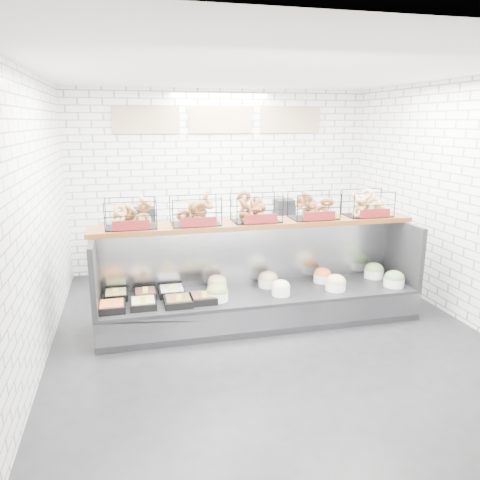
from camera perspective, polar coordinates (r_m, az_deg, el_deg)
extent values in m
plane|color=black|center=(5.81, 3.27, -11.01)|extent=(5.50, 5.50, 0.00)
cube|color=white|center=(7.99, -2.33, 7.21)|extent=(5.00, 0.02, 3.00)
cube|color=white|center=(5.20, -23.87, 2.20)|extent=(0.02, 5.50, 3.00)
cube|color=white|center=(6.53, 25.04, 4.30)|extent=(0.02, 5.50, 3.00)
cube|color=white|center=(5.28, 3.76, 19.90)|extent=(5.00, 5.50, 0.02)
cube|color=tan|center=(7.75, -11.37, 14.15)|extent=(1.05, 0.03, 0.42)
cube|color=tan|center=(7.90, -2.36, 14.40)|extent=(1.05, 0.03, 0.42)
cube|color=tan|center=(8.22, 6.13, 14.33)|extent=(1.05, 0.03, 0.42)
cube|color=black|center=(5.99, 2.46, -8.10)|extent=(4.00, 0.90, 0.40)
cube|color=#93969B|center=(5.60, 3.71, -9.54)|extent=(4.00, 0.03, 0.28)
cube|color=#93969B|center=(6.17, 1.47, -1.53)|extent=(4.00, 0.08, 0.80)
cube|color=black|center=(5.60, -17.29, -3.86)|extent=(0.06, 0.90, 0.80)
cube|color=black|center=(6.60, 19.20, -1.29)|extent=(0.06, 0.90, 0.80)
cube|color=black|center=(5.53, -15.34, -7.91)|extent=(0.30, 0.30, 0.08)
cube|color=orange|center=(5.52, -15.37, -7.57)|extent=(0.26, 0.26, 0.04)
cube|color=#FFED58|center=(5.40, -15.43, -7.44)|extent=(0.06, 0.01, 0.08)
cube|color=black|center=(5.87, -14.87, -6.55)|extent=(0.28, 0.28, 0.08)
cube|color=#E1CC73|center=(5.86, -14.89, -6.23)|extent=(0.24, 0.24, 0.04)
cube|color=#FFED58|center=(5.75, -14.94, -6.05)|extent=(0.06, 0.01, 0.08)
cube|color=black|center=(5.54, -11.72, -7.65)|extent=(0.30, 0.30, 0.08)
cube|color=#D0B580|center=(5.52, -11.74, -7.31)|extent=(0.26, 0.26, 0.04)
cube|color=#FFED58|center=(5.41, -11.72, -7.18)|extent=(0.06, 0.01, 0.08)
cube|color=black|center=(5.83, -11.47, -6.50)|extent=(0.27, 0.27, 0.08)
cube|color=brown|center=(5.82, -11.49, -6.18)|extent=(0.23, 0.23, 0.04)
cube|color=#FFED58|center=(5.71, -11.47, -5.99)|extent=(0.06, 0.01, 0.08)
cube|color=black|center=(5.54, -7.54, -7.47)|extent=(0.32, 0.32, 0.08)
cube|color=brown|center=(5.52, -7.55, -7.13)|extent=(0.27, 0.27, 0.04)
cube|color=#FFED58|center=(5.40, -7.44, -7.02)|extent=(0.06, 0.01, 0.08)
cube|color=black|center=(5.86, -8.31, -6.25)|extent=(0.32, 0.32, 0.08)
cube|color=white|center=(5.85, -8.33, -5.93)|extent=(0.27, 0.27, 0.04)
cube|color=#FFED58|center=(5.72, -8.24, -5.79)|extent=(0.06, 0.01, 0.08)
cube|color=black|center=(5.60, -4.52, -7.12)|extent=(0.30, 0.30, 0.08)
cube|color=brown|center=(5.59, -4.53, -6.79)|extent=(0.26, 0.26, 0.04)
cube|color=#FFED58|center=(5.47, -4.36, -6.64)|extent=(0.06, 0.01, 0.08)
cylinder|color=white|center=(5.63, -2.80, -6.81)|extent=(0.27, 0.27, 0.11)
ellipsoid|color=olive|center=(5.61, -2.81, -6.24)|extent=(0.26, 0.26, 0.18)
cylinder|color=white|center=(5.96, -2.80, -5.60)|extent=(0.25, 0.25, 0.11)
ellipsoid|color=tan|center=(5.94, -2.80, -5.06)|extent=(0.24, 0.24, 0.17)
cylinder|color=white|center=(5.81, 5.00, -6.17)|extent=(0.23, 0.23, 0.11)
ellipsoid|color=silver|center=(5.79, 5.01, -5.61)|extent=(0.22, 0.22, 0.16)
cylinder|color=white|center=(6.09, 3.45, -5.16)|extent=(0.26, 0.26, 0.11)
ellipsoid|color=tan|center=(6.07, 3.46, -4.63)|extent=(0.25, 0.25, 0.18)
cylinder|color=white|center=(6.08, 11.56, -5.48)|extent=(0.26, 0.26, 0.11)
ellipsoid|color=tan|center=(6.06, 11.59, -4.95)|extent=(0.25, 0.25, 0.18)
cylinder|color=white|center=(6.34, 9.99, -4.57)|extent=(0.23, 0.23, 0.11)
ellipsoid|color=orange|center=(6.32, 10.02, -4.05)|extent=(0.23, 0.23, 0.16)
cylinder|color=white|center=(6.41, 18.24, -4.88)|extent=(0.26, 0.26, 0.11)
ellipsoid|color=#618342|center=(6.39, 18.28, -4.37)|extent=(0.26, 0.26, 0.18)
cylinder|color=white|center=(6.68, 15.99, -3.93)|extent=(0.26, 0.26, 0.11)
ellipsoid|color=#73994D|center=(6.67, 16.03, -3.44)|extent=(0.26, 0.26, 0.18)
cube|color=#4B2710|center=(5.89, 1.98, 2.01)|extent=(4.10, 0.50, 0.06)
cube|color=black|center=(5.64, -13.21, 3.17)|extent=(0.60, 0.38, 0.34)
cube|color=maroon|center=(5.46, -13.12, 1.75)|extent=(0.42, 0.02, 0.11)
cube|color=black|center=(5.69, -5.47, 3.59)|extent=(0.60, 0.38, 0.34)
cube|color=maroon|center=(5.52, -5.14, 2.19)|extent=(0.42, 0.02, 0.11)
cube|color=black|center=(5.85, 1.99, 3.93)|extent=(0.60, 0.38, 0.34)
cube|color=maroon|center=(5.68, 2.53, 2.58)|extent=(0.42, 0.02, 0.11)
cube|color=black|center=(6.10, 8.97, 4.19)|extent=(0.60, 0.38, 0.34)
cube|color=maroon|center=(5.93, 9.67, 2.90)|extent=(0.42, 0.02, 0.11)
cube|color=black|center=(6.43, 15.31, 4.37)|extent=(0.60, 0.38, 0.34)
cube|color=maroon|center=(6.27, 16.13, 3.15)|extent=(0.42, 0.02, 0.11)
cube|color=#93969B|center=(7.88, -1.80, -0.67)|extent=(4.00, 0.60, 0.90)
cube|color=black|center=(7.64, -11.89, 2.94)|extent=(0.40, 0.30, 0.24)
cube|color=silver|center=(7.69, -4.60, 3.06)|extent=(0.35, 0.28, 0.18)
cylinder|color=#D84036|center=(7.89, 2.67, 3.51)|extent=(0.09, 0.09, 0.22)
cube|color=black|center=(7.96, 5.45, 3.85)|extent=(0.30, 0.30, 0.30)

